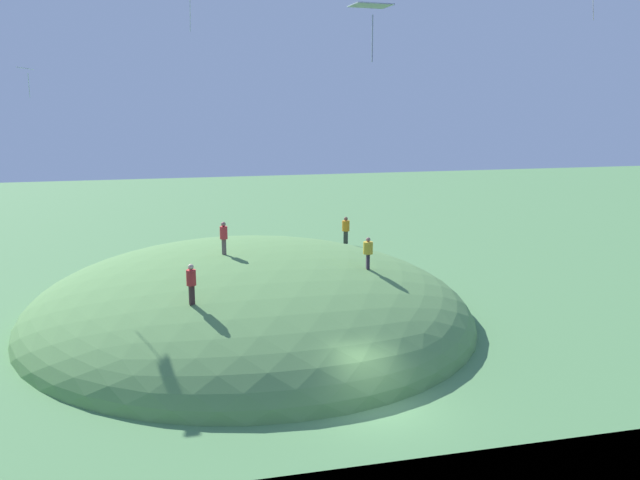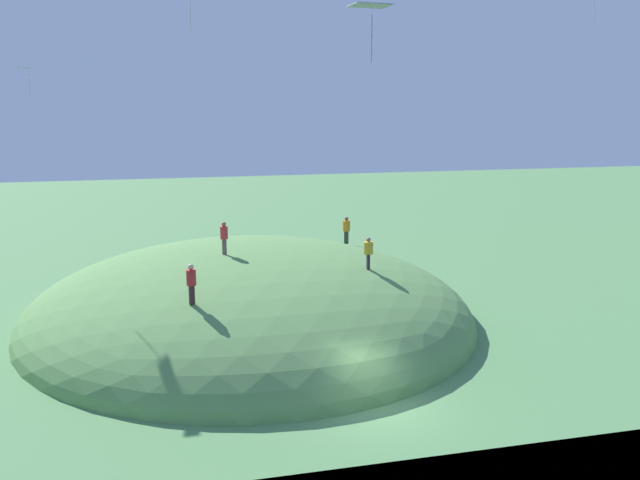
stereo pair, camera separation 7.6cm
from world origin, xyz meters
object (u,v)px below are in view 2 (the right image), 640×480
(person_walking_path, at_px, (224,234))
(person_with_child, at_px, (368,250))
(person_near_shore, at_px, (346,227))
(kite_11, at_px, (26,70))
(kite_2, at_px, (370,7))
(person_watching_kites, at_px, (191,279))

(person_walking_path, height_order, person_with_child, person_walking_path)
(person_near_shore, height_order, kite_11, kite_11)
(person_with_child, distance_m, kite_11, 18.81)
(person_near_shore, height_order, kite_2, kite_2)
(person_near_shore, bearing_deg, kite_11, 36.85)
(kite_2, bearing_deg, person_near_shore, -14.40)
(person_walking_path, xyz_separation_m, kite_11, (3.21, 9.03, 7.95))
(person_near_shore, bearing_deg, kite_2, 104.10)
(person_watching_kites, bearing_deg, person_near_shore, 26.23)
(person_watching_kites, xyz_separation_m, person_with_child, (3.38, -8.71, 0.07))
(person_watching_kites, height_order, kite_2, kite_2)
(person_near_shore, relative_size, kite_2, 1.03)
(person_walking_path, height_order, kite_2, kite_2)
(person_walking_path, bearing_deg, person_watching_kites, 126.59)
(person_walking_path, distance_m, person_watching_kites, 6.19)
(person_walking_path, relative_size, person_with_child, 1.05)
(person_watching_kites, xyz_separation_m, kite_11, (9.03, 7.05, 8.65))
(person_near_shore, distance_m, kite_11, 19.39)
(kite_2, bearing_deg, person_walking_path, 11.52)
(person_walking_path, relative_size, kite_2, 1.03)
(person_walking_path, distance_m, kite_2, 17.03)
(person_walking_path, relative_size, kite_11, 1.14)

